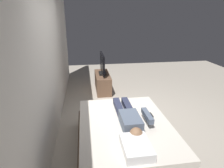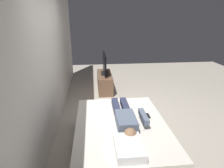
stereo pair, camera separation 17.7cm
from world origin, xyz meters
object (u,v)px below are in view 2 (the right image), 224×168
(bed, at_px, (121,139))
(tv, at_px, (104,64))
(pillow, at_px, (129,148))
(tv_stand, at_px, (105,82))
(person, at_px, (126,118))
(remote, at_px, (148,116))

(bed, distance_m, tv, 2.83)
(bed, height_order, pillow, pillow)
(bed, relative_size, tv_stand, 1.77)
(tv, bearing_deg, person, -176.94)
(person, height_order, remote, person)
(pillow, height_order, tv, tv)
(bed, distance_m, remote, 0.59)
(bed, height_order, remote, remote)
(tv_stand, xyz_separation_m, tv, (0.00, 0.00, 0.53))
(remote, bearing_deg, pillow, 150.22)
(bed, xyz_separation_m, tv_stand, (2.78, 0.07, -0.01))
(person, distance_m, remote, 0.44)
(pillow, height_order, person, person)
(bed, height_order, tv, tv)
(remote, bearing_deg, bed, 110.62)
(pillow, distance_m, tv, 3.44)
(pillow, bearing_deg, bed, 0.00)
(pillow, distance_m, person, 0.69)
(remote, bearing_deg, tv, 11.98)
(bed, bearing_deg, tv_stand, 1.51)
(remote, bearing_deg, tv_stand, 11.98)
(person, bearing_deg, tv, 3.06)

